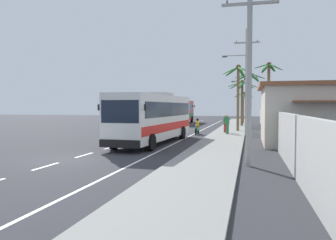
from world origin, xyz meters
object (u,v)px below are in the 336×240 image
Objects in this scene: palm_second at (249,86)px; palm_third at (243,101)px; palm_farthest at (242,93)px; pedestrian_near_kerb at (225,123)px; utility_pole_far at (248,95)px; coach_bus_foreground at (154,116)px; pedestrian_midwalk at (227,124)px; coach_bus_far_lane at (180,111)px; motorcycle_beside_bus at (197,128)px; utility_pole_nearest at (249,64)px; palm_fourth at (238,83)px; palm_nearest at (269,84)px; utility_pole_mid at (246,79)px.

palm_second is 10.81m from palm_third.
palm_farthest reaches higher than palm_third.
palm_third reaches higher than pedestrian_near_kerb.
palm_farthest is (-0.74, -2.11, 0.10)m from utility_pole_far.
palm_second is (2.18, 9.08, 4.16)m from pedestrian_near_kerb.
coach_bus_foreground is 9.31m from pedestrian_midwalk.
palm_third is at bearing 98.38° from utility_pole_far.
motorcycle_beside_bus is at bearing -73.69° from coach_bus_far_lane.
palm_farthest reaches higher than pedestrian_midwalk.
utility_pole_nearest is 26.94m from palm_second.
palm_fourth is at bearing -59.36° from coach_bus_far_lane.
pedestrian_near_kerb is (8.46, -18.80, -0.97)m from coach_bus_far_lane.
pedestrian_near_kerb is 0.25× the size of palm_fourth.
pedestrian_midwalk is (2.87, -0.33, 0.43)m from motorcycle_beside_bus.
utility_pole_nearest reaches higher than pedestrian_near_kerb.
pedestrian_midwalk is at bearing -100.46° from palm_fourth.
palm_fourth reaches higher than palm_second.
coach_bus_far_lane is 22.31m from pedestrian_midwalk.
utility_pole_far reaches higher than pedestrian_midwalk.
palm_third is at bearing 5.43° from coach_bus_far_lane.
palm_nearest is 1.53× the size of palm_third.
pedestrian_midwalk is at bearing -178.28° from utility_pole_mid.
utility_pole_mid reaches higher than palm_farthest.
utility_pole_nearest reaches higher than palm_fourth.
utility_pole_nearest is 1.25× the size of palm_second.
utility_pole_far reaches higher than pedestrian_near_kerb.
palm_farthest is at bearing -109.24° from utility_pole_far.
utility_pole_far is 2.24m from palm_farthest.
motorcycle_beside_bus is 17.63m from utility_pole_nearest.
palm_farthest is at bearing 113.57° from palm_nearest.
coach_bus_foreground is at bearing -104.60° from palm_farthest.
pedestrian_midwalk is 16.68m from utility_pole_far.
palm_farthest is at bearing 104.50° from palm_second.
coach_bus_foreground is 28.72m from coach_bus_far_lane.
palm_fourth is at bearing -137.45° from palm_nearest.
coach_bus_far_lane is 1.68× the size of palm_second.
pedestrian_midwalk is 4.43m from utility_pole_mid.
pedestrian_midwalk is at bearing 96.99° from utility_pole_nearest.
coach_bus_foreground is 6.23× the size of motorcycle_beside_bus.
coach_bus_far_lane is 21.05m from motorcycle_beside_bus.
palm_third is at bearing 79.67° from motorcycle_beside_bus.
coach_bus_far_lane reaches higher than coach_bus_foreground.
coach_bus_foreground is 17.86m from palm_nearest.
motorcycle_beside_bus is at bearing -100.33° from palm_third.
utility_pole_far reaches higher than coach_bus_foreground.
utility_pole_mid is (6.39, 8.00, 3.24)m from coach_bus_foreground.
pedestrian_near_kerb is 0.23× the size of palm_nearest.
palm_farthest is at bearing -89.82° from palm_third.
pedestrian_midwalk is 0.25× the size of palm_fourth.
palm_nearest is at bearing 60.07° from coach_bus_foreground.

